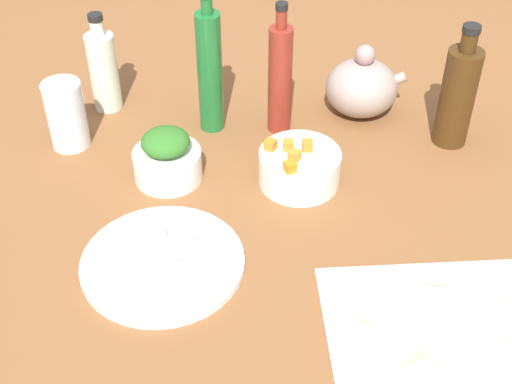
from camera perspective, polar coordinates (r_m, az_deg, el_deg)
The scene contains 26 objects.
tabletop at distance 119.00cm, azimuth -0.00°, elevation -2.40°, with size 190.00×190.00×3.00cm, color brown.
cutting_board at distance 103.87cm, azimuth 14.32°, elevation -10.57°, with size 31.17×24.10×1.00cm, color silver.
plate_tofu at distance 110.03cm, azimuth -7.53°, elevation -5.68°, with size 25.29×25.29×1.20cm, color white.
bowl_greens at distance 124.99cm, azimuth -7.13°, elevation 2.19°, with size 12.01×12.01×5.54cm, color white.
bowl_carrots at distance 123.07cm, azimuth 3.53°, elevation 1.97°, with size 14.23×14.23×6.22cm, color white.
teapot at distance 141.13cm, azimuth 8.54°, elevation 8.39°, with size 15.74×13.41×14.81cm.
bottle_0 at distance 143.19cm, azimuth -12.21°, elevation 9.62°, with size 5.67×5.67×20.18cm.
bottle_1 at distance 132.17cm, azimuth -3.75°, elevation 9.74°, with size 4.66×4.66×27.96cm.
bottle_2 at distance 132.13cm, azimuth 1.95°, elevation 9.19°, with size 4.42×4.42×25.92cm.
bottle_3 at distance 134.16cm, azimuth 15.96°, elevation 7.54°, with size 6.36×6.36×23.79cm.
drinking_glass_0 at distance 134.65cm, azimuth -15.06°, elevation 6.03°, with size 7.16×7.16×13.05cm, color white.
carrot_cube_0 at distance 121.46cm, azimuth 1.17°, elevation 3.84°, with size 1.80×1.80×1.80cm, color orange.
carrot_cube_1 at distance 119.08cm, azimuth 3.12°, elevation 2.94°, with size 1.80×1.80×1.80cm, color orange.
carrot_cube_2 at distance 121.46cm, azimuth 2.62°, elevation 3.80°, with size 1.80×1.80×1.80cm, color orange.
carrot_cube_3 at distance 121.56cm, azimuth 4.16°, elevation 3.76°, with size 1.80×1.80×1.80cm, color orange.
carrot_cube_4 at distance 116.61cm, azimuth 2.77°, elevation 2.04°, with size 1.80×1.80×1.80cm, color orange.
chopped_greens_mound at distance 122.05cm, azimuth -7.32°, elevation 4.03°, with size 8.49×8.11×4.37cm, color #2F6B24.
tofu_cube_0 at distance 111.02cm, azimuth -9.84°, elevation -4.25°, with size 2.20×2.20×2.20cm, color white.
tofu_cube_1 at distance 112.29cm, azimuth -7.99°, elevation -3.38°, with size 2.20×2.20×2.20cm, color white.
tofu_cube_2 at distance 107.81cm, azimuth -6.86°, elevation -5.51°, with size 2.20×2.20×2.20cm, color #FAEECD.
tofu_cube_3 at distance 110.48cm, azimuth -5.62°, elevation -4.01°, with size 2.20×2.20×2.20cm, color #FAF2CA.
dumpling_0 at distance 99.56cm, azimuth 8.63°, elevation -10.99°, with size 5.76×5.49×2.06cm, color beige.
dumpling_1 at distance 106.19cm, azimuth 14.43°, elevation -7.85°, with size 5.69×4.98×2.20cm, color beige.
dumpling_2 at distance 97.01cm, azimuth 13.53°, elevation -13.42°, with size 5.53×5.49×2.89cm, color beige.
dumpling_3 at distance 107.97cm, azimuth 19.71°, elevation -8.35°, with size 4.18×3.88×2.08cm, color beige.
dumpling_4 at distance 103.11cm, azimuth 10.85°, elevation -8.56°, with size 4.05×3.70×3.13cm, color beige.
Camera 1 is at (-3.00, -88.02, 81.52)cm, focal length 49.57 mm.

